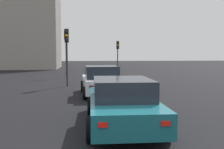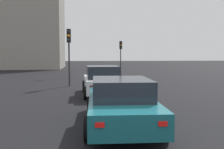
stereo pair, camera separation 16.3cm
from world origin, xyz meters
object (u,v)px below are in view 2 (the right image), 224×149
Objects in this scene: car_white_lead at (103,81)px; traffic_light_near_right at (69,44)px; car_teal_second at (120,102)px; traffic_light_near_left at (69,45)px; traffic_light_far_left at (121,50)px.

car_white_lead is 11.41m from traffic_light_near_right.
traffic_light_near_left is at bearing 14.39° from car_teal_second.
traffic_light_near_right is at bearing -178.10° from traffic_light_near_left.
traffic_light_near_left is 6.93m from traffic_light_near_right.
car_white_lead is at bearing 20.45° from traffic_light_near_right.
traffic_light_near_right reaches higher than car_white_lead.
traffic_light_near_left reaches higher than car_white_lead.
traffic_light_near_right is (6.90, 0.46, 0.38)m from traffic_light_near_left.
car_teal_second is 1.31× the size of traffic_light_far_left.
traffic_light_near_right is at bearing 10.93° from car_teal_second.
traffic_light_far_left is at bearing 137.65° from traffic_light_near_right.
traffic_light_far_left is (4.69, -5.60, -0.51)m from traffic_light_near_right.
traffic_light_near_right is 1.20× the size of traffic_light_far_left.
car_white_lead is 5.90m from car_teal_second.
car_teal_second is (-5.90, -0.16, -0.04)m from car_white_lead.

